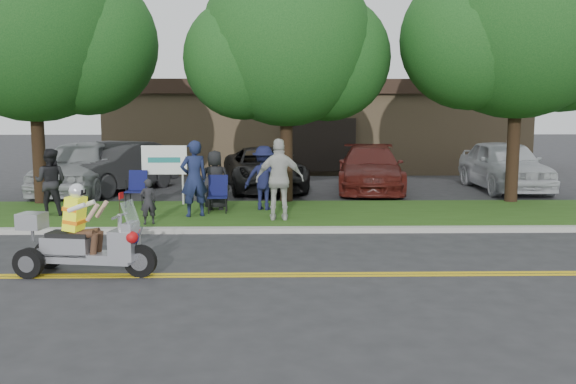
{
  "coord_description": "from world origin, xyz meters",
  "views": [
    {
      "loc": [
        0.2,
        -10.32,
        2.7
      ],
      "look_at": [
        0.44,
        2.0,
        1.06
      ],
      "focal_mm": 38.0,
      "sensor_mm": 36.0,
      "label": 1
    }
  ],
  "objects_px": {
    "lawn_chair_b": "(137,186)",
    "parked_car_right": "(370,169)",
    "lawn_chair_a": "(218,191)",
    "trike_scooter": "(81,243)",
    "parked_car_far_left": "(81,167)",
    "parked_car_mid": "(264,169)",
    "parked_car_left": "(116,167)",
    "spectator_adult_right": "(280,179)",
    "spectator_adult_mid": "(51,182)",
    "spectator_adult_left": "(194,179)",
    "parked_car_far_right": "(504,165)"
  },
  "relations": [
    {
      "from": "trike_scooter",
      "to": "lawn_chair_a",
      "type": "bearing_deg",
      "value": 82.28
    },
    {
      "from": "lawn_chair_a",
      "to": "spectator_adult_right",
      "type": "distance_m",
      "value": 2.02
    },
    {
      "from": "spectator_adult_right",
      "to": "parked_car_far_left",
      "type": "xyz_separation_m",
      "value": [
        -6.42,
        5.4,
        -0.18
      ]
    },
    {
      "from": "spectator_adult_mid",
      "to": "spectator_adult_right",
      "type": "bearing_deg",
      "value": 175.25
    },
    {
      "from": "lawn_chair_b",
      "to": "spectator_adult_left",
      "type": "xyz_separation_m",
      "value": [
        1.79,
        -1.68,
        0.39
      ]
    },
    {
      "from": "parked_car_right",
      "to": "parked_car_far_right",
      "type": "height_order",
      "value": "parked_car_far_right"
    },
    {
      "from": "lawn_chair_a",
      "to": "parked_car_far_left",
      "type": "xyz_separation_m",
      "value": [
        -4.83,
        4.22,
        0.26
      ]
    },
    {
      "from": "parked_car_far_left",
      "to": "lawn_chair_a",
      "type": "bearing_deg",
      "value": -40.67
    },
    {
      "from": "parked_car_mid",
      "to": "lawn_chair_a",
      "type": "bearing_deg",
      "value": -110.9
    },
    {
      "from": "spectator_adult_mid",
      "to": "parked_car_far_right",
      "type": "xyz_separation_m",
      "value": [
        13.45,
        5.32,
        -0.07
      ]
    },
    {
      "from": "lawn_chair_b",
      "to": "spectator_adult_mid",
      "type": "bearing_deg",
      "value": -138.91
    },
    {
      "from": "spectator_adult_right",
      "to": "parked_car_mid",
      "type": "xyz_separation_m",
      "value": [
        -0.5,
        6.29,
        -0.35
      ]
    },
    {
      "from": "lawn_chair_a",
      "to": "parked_car_mid",
      "type": "xyz_separation_m",
      "value": [
        1.08,
        5.12,
        0.09
      ]
    },
    {
      "from": "parked_car_right",
      "to": "lawn_chair_a",
      "type": "bearing_deg",
      "value": -127.26
    },
    {
      "from": "trike_scooter",
      "to": "parked_car_far_right",
      "type": "relative_size",
      "value": 0.46
    },
    {
      "from": "lawn_chair_a",
      "to": "lawn_chair_b",
      "type": "height_order",
      "value": "lawn_chair_b"
    },
    {
      "from": "parked_car_far_left",
      "to": "spectator_adult_right",
      "type": "bearing_deg",
      "value": -39.58
    },
    {
      "from": "lawn_chair_b",
      "to": "parked_car_left",
      "type": "distance_m",
      "value": 4.07
    },
    {
      "from": "spectator_adult_mid",
      "to": "parked_car_far_left",
      "type": "bearing_deg",
      "value": -77.91
    },
    {
      "from": "spectator_adult_mid",
      "to": "parked_car_mid",
      "type": "relative_size",
      "value": 0.32
    },
    {
      "from": "spectator_adult_left",
      "to": "parked_car_mid",
      "type": "bearing_deg",
      "value": -129.5
    },
    {
      "from": "parked_car_far_left",
      "to": "parked_car_left",
      "type": "relative_size",
      "value": 1.04
    },
    {
      "from": "spectator_adult_mid",
      "to": "parked_car_left",
      "type": "bearing_deg",
      "value": -89.66
    },
    {
      "from": "lawn_chair_a",
      "to": "spectator_adult_mid",
      "type": "bearing_deg",
      "value": -176.68
    },
    {
      "from": "lawn_chair_b",
      "to": "parked_car_mid",
      "type": "height_order",
      "value": "parked_car_mid"
    },
    {
      "from": "lawn_chair_a",
      "to": "parked_car_left",
      "type": "bearing_deg",
      "value": 127.58
    },
    {
      "from": "spectator_adult_mid",
      "to": "parked_car_far_right",
      "type": "bearing_deg",
      "value": -154.81
    },
    {
      "from": "trike_scooter",
      "to": "parked_car_mid",
      "type": "bearing_deg",
      "value": 84.59
    },
    {
      "from": "parked_car_far_left",
      "to": "parked_car_left",
      "type": "bearing_deg",
      "value": 30.91
    },
    {
      "from": "parked_car_left",
      "to": "trike_scooter",
      "type": "bearing_deg",
      "value": -54.22
    },
    {
      "from": "spectator_adult_left",
      "to": "parked_car_mid",
      "type": "xyz_separation_m",
      "value": [
        1.61,
        5.76,
        -0.32
      ]
    },
    {
      "from": "trike_scooter",
      "to": "lawn_chair_b",
      "type": "bearing_deg",
      "value": 104.16
    },
    {
      "from": "spectator_adult_right",
      "to": "parked_car_far_right",
      "type": "bearing_deg",
      "value": -142.29
    },
    {
      "from": "lawn_chair_b",
      "to": "spectator_adult_right",
      "type": "bearing_deg",
      "value": -25.07
    },
    {
      "from": "parked_car_left",
      "to": "parked_car_far_right",
      "type": "xyz_separation_m",
      "value": [
        13.16,
        0.2,
        0.03
      ]
    },
    {
      "from": "trike_scooter",
      "to": "parked_car_far_left",
      "type": "bearing_deg",
      "value": 116.58
    },
    {
      "from": "lawn_chair_b",
      "to": "parked_car_far_left",
      "type": "relative_size",
      "value": 0.19
    },
    {
      "from": "lawn_chair_b",
      "to": "parked_car_far_right",
      "type": "relative_size",
      "value": 0.19
    },
    {
      "from": "lawn_chair_a",
      "to": "parked_car_far_right",
      "type": "xyz_separation_m",
      "value": [
        9.3,
        4.99,
        0.23
      ]
    },
    {
      "from": "trike_scooter",
      "to": "spectator_adult_mid",
      "type": "xyz_separation_m",
      "value": [
        -2.43,
        5.35,
        0.4
      ]
    },
    {
      "from": "parked_car_far_left",
      "to": "parked_car_right",
      "type": "relative_size",
      "value": 1.01
    },
    {
      "from": "parked_car_mid",
      "to": "parked_car_left",
      "type": "bearing_deg",
      "value": 174.78
    },
    {
      "from": "lawn_chair_a",
      "to": "parked_car_right",
      "type": "height_order",
      "value": "parked_car_right"
    },
    {
      "from": "spectator_adult_right",
      "to": "parked_car_right",
      "type": "distance_m",
      "value": 6.82
    },
    {
      "from": "lawn_chair_a",
      "to": "spectator_adult_left",
      "type": "bearing_deg",
      "value": -130.46
    },
    {
      "from": "lawn_chair_b",
      "to": "parked_car_right",
      "type": "relative_size",
      "value": 0.19
    },
    {
      "from": "trike_scooter",
      "to": "parked_car_far_right",
      "type": "bearing_deg",
      "value": 53.25
    },
    {
      "from": "parked_car_left",
      "to": "parked_car_mid",
      "type": "height_order",
      "value": "parked_car_left"
    },
    {
      "from": "parked_car_mid",
      "to": "lawn_chair_b",
      "type": "bearing_deg",
      "value": -138.7
    },
    {
      "from": "lawn_chair_a",
      "to": "parked_car_far_left",
      "type": "distance_m",
      "value": 6.42
    }
  ]
}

